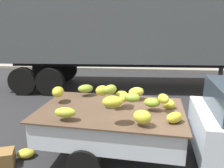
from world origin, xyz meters
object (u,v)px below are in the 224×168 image
at_px(pickup_truck, 216,126).
at_px(semi_trailer, 141,28).
at_px(fallen_banana_bunch_near_tailgate, 26,153).
at_px(produce_crate, 0,159).

bearing_deg(pickup_truck, semi_trailer, 108.15).
xyz_separation_m(semi_trailer, fallen_banana_bunch_near_tailgate, (-2.45, -5.55, -2.45)).
relative_size(pickup_truck, fallen_banana_bunch_near_tailgate, 14.02).
height_order(pickup_truck, fallen_banana_bunch_near_tailgate, pickup_truck).
xyz_separation_m(semi_trailer, produce_crate, (-2.82, -5.88, -2.39)).
bearing_deg(fallen_banana_bunch_near_tailgate, semi_trailer, 66.17).
bearing_deg(fallen_banana_bunch_near_tailgate, produce_crate, -138.12).
bearing_deg(produce_crate, pickup_truck, 5.04).
relative_size(pickup_truck, semi_trailer, 0.43).
bearing_deg(semi_trailer, fallen_banana_bunch_near_tailgate, -116.63).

